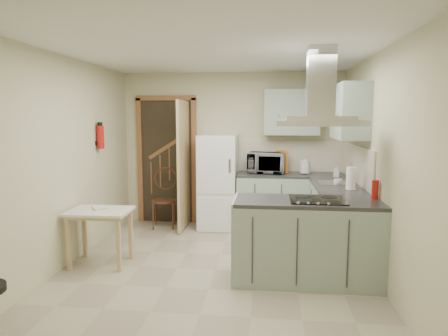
# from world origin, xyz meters

# --- Properties ---
(floor) EXTENTS (4.20, 4.20, 0.00)m
(floor) POSITION_xyz_m (0.00, 0.00, 0.00)
(floor) COLOR tan
(floor) RESTS_ON ground
(ceiling) EXTENTS (4.20, 4.20, 0.00)m
(ceiling) POSITION_xyz_m (0.00, 0.00, 2.50)
(ceiling) COLOR silver
(ceiling) RESTS_ON back_wall
(back_wall) EXTENTS (3.60, 0.00, 3.60)m
(back_wall) POSITION_xyz_m (0.00, 2.10, 1.25)
(back_wall) COLOR beige
(back_wall) RESTS_ON floor
(left_wall) EXTENTS (0.00, 4.20, 4.20)m
(left_wall) POSITION_xyz_m (-1.80, 0.00, 1.25)
(left_wall) COLOR beige
(left_wall) RESTS_ON floor
(right_wall) EXTENTS (0.00, 4.20, 4.20)m
(right_wall) POSITION_xyz_m (1.80, 0.00, 1.25)
(right_wall) COLOR beige
(right_wall) RESTS_ON floor
(doorway) EXTENTS (1.10, 0.12, 2.10)m
(doorway) POSITION_xyz_m (-1.10, 2.07, 1.05)
(doorway) COLOR brown
(doorway) RESTS_ON floor
(fridge) EXTENTS (0.60, 0.60, 1.50)m
(fridge) POSITION_xyz_m (-0.20, 1.80, 0.75)
(fridge) COLOR white
(fridge) RESTS_ON floor
(counter_back) EXTENTS (1.08, 0.60, 0.90)m
(counter_back) POSITION_xyz_m (0.66, 1.80, 0.45)
(counter_back) COLOR #9EB2A0
(counter_back) RESTS_ON floor
(counter_right) EXTENTS (0.60, 1.95, 0.90)m
(counter_right) POSITION_xyz_m (1.50, 1.12, 0.45)
(counter_right) COLOR #9EB2A0
(counter_right) RESTS_ON floor
(splashback) EXTENTS (1.68, 0.02, 0.50)m
(splashback) POSITION_xyz_m (0.96, 2.09, 1.15)
(splashback) COLOR beige
(splashback) RESTS_ON counter_back
(wall_cabinet_back) EXTENTS (0.85, 0.35, 0.70)m
(wall_cabinet_back) POSITION_xyz_m (0.95, 1.93, 1.85)
(wall_cabinet_back) COLOR #9EB2A0
(wall_cabinet_back) RESTS_ON back_wall
(wall_cabinet_right) EXTENTS (0.35, 0.90, 0.70)m
(wall_cabinet_right) POSITION_xyz_m (1.62, 0.85, 1.85)
(wall_cabinet_right) COLOR #9EB2A0
(wall_cabinet_right) RESTS_ON right_wall
(peninsula) EXTENTS (1.55, 0.65, 0.90)m
(peninsula) POSITION_xyz_m (1.02, -0.18, 0.45)
(peninsula) COLOR #9EB2A0
(peninsula) RESTS_ON floor
(hob) EXTENTS (0.58, 0.50, 0.01)m
(hob) POSITION_xyz_m (1.12, -0.18, 0.91)
(hob) COLOR black
(hob) RESTS_ON peninsula
(extractor_hood) EXTENTS (0.90, 0.55, 0.10)m
(extractor_hood) POSITION_xyz_m (1.12, -0.18, 1.72)
(extractor_hood) COLOR silver
(extractor_hood) RESTS_ON ceiling
(sink) EXTENTS (0.45, 0.40, 0.01)m
(sink) POSITION_xyz_m (1.50, 0.95, 0.91)
(sink) COLOR silver
(sink) RESTS_ON counter_right
(fire_extinguisher) EXTENTS (0.10, 0.10, 0.32)m
(fire_extinguisher) POSITION_xyz_m (-1.74, 0.90, 1.50)
(fire_extinguisher) COLOR #B2140F
(fire_extinguisher) RESTS_ON left_wall
(drop_leaf_table) EXTENTS (0.73, 0.55, 0.68)m
(drop_leaf_table) POSITION_xyz_m (-1.40, 0.03, 0.34)
(drop_leaf_table) COLOR tan
(drop_leaf_table) RESTS_ON floor
(bentwood_chair) EXTENTS (0.44, 0.44, 0.88)m
(bentwood_chair) POSITION_xyz_m (-1.07, 1.71, 0.44)
(bentwood_chair) COLOR #4E251A
(bentwood_chair) RESTS_ON floor
(microwave) EXTENTS (0.62, 0.46, 0.32)m
(microwave) POSITION_xyz_m (0.57, 1.85, 1.06)
(microwave) COLOR black
(microwave) RESTS_ON counter_back
(kettle) EXTENTS (0.17, 0.17, 0.23)m
(kettle) POSITION_xyz_m (1.16, 1.78, 1.02)
(kettle) COLOR silver
(kettle) RESTS_ON counter_back
(cereal_box) EXTENTS (0.18, 0.25, 0.34)m
(cereal_box) POSITION_xyz_m (0.82, 1.95, 1.07)
(cereal_box) COLOR orange
(cereal_box) RESTS_ON counter_back
(soap_bottle) EXTENTS (0.10, 0.10, 0.18)m
(soap_bottle) POSITION_xyz_m (1.60, 1.53, 0.99)
(soap_bottle) COLOR #9FA1AA
(soap_bottle) RESTS_ON counter_right
(paper_towel) EXTENTS (0.12, 0.12, 0.29)m
(paper_towel) POSITION_xyz_m (1.60, 0.49, 1.04)
(paper_towel) COLOR white
(paper_towel) RESTS_ON counter_right
(cup) EXTENTS (0.14, 0.14, 0.08)m
(cup) POSITION_xyz_m (1.50, 0.79, 0.94)
(cup) COLOR beige
(cup) RESTS_ON counter_right
(red_bottle) EXTENTS (0.09, 0.09, 0.21)m
(red_bottle) POSITION_xyz_m (1.75, -0.05, 1.00)
(red_bottle) COLOR red
(red_bottle) RESTS_ON peninsula
(book) EXTENTS (0.25, 0.26, 0.09)m
(book) POSITION_xyz_m (-1.51, 0.07, 0.72)
(book) COLOR maroon
(book) RESTS_ON drop_leaf_table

